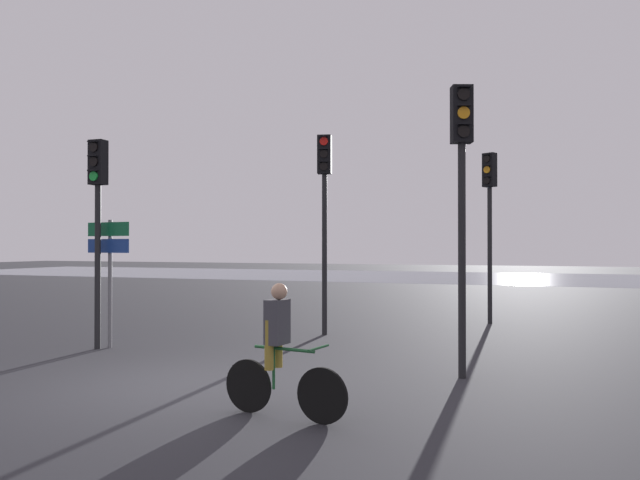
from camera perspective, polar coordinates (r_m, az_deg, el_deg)
name	(u,v)px	position (r m, az deg, el deg)	size (l,w,h in m)	color
ground_plane	(172,386)	(9.72, -13.35, -12.83)	(120.00, 120.00, 0.00)	#28282D
water_strip	(463,277)	(42.24, 12.98, -3.33)	(80.00, 16.00, 0.01)	slate
traffic_light_near_right	(462,175)	(10.07, 12.84, 5.79)	(0.38, 0.40, 4.59)	black
traffic_light_far_right	(490,205)	(17.23, 15.24, 3.08)	(0.39, 0.41, 4.54)	black
traffic_light_center	(325,197)	(14.55, 0.42, 4.00)	(0.36, 0.38, 4.65)	black
traffic_light_near_left	(98,203)	(13.32, -19.66, 3.19)	(0.32, 0.34, 4.20)	black
direction_sign_post	(109,259)	(13.37, -18.73, -1.69)	(1.10, 0.17, 2.60)	slate
cyclist	(280,349)	(7.65, -3.71, -9.95)	(1.69, 0.48, 1.62)	black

